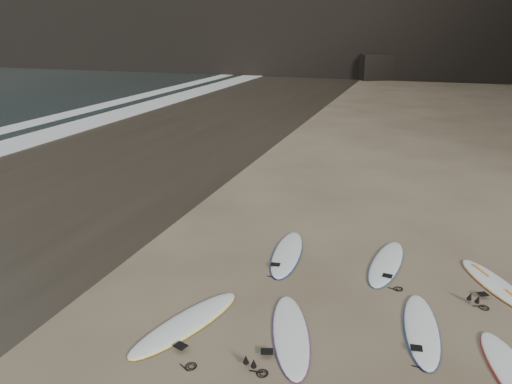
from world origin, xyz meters
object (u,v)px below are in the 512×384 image
at_px(surfboard_5, 287,253).
at_px(surfboard_7, 496,284).
at_px(surfboard_2, 422,329).
at_px(surfboard_6, 386,263).
at_px(surfboard_0, 186,323).
at_px(surfboard_1, 291,333).

bearing_deg(surfboard_5, surfboard_7, -6.73).
height_order(surfboard_2, surfboard_7, surfboard_2).
bearing_deg(surfboard_6, surfboard_0, -125.75).
xyz_separation_m(surfboard_1, surfboard_7, (3.71, 3.12, -0.00)).
bearing_deg(surfboard_2, surfboard_1, -164.01).
xyz_separation_m(surfboard_2, surfboard_7, (1.48, 2.22, -0.00)).
xyz_separation_m(surfboard_1, surfboard_2, (2.23, 0.91, -0.00)).
bearing_deg(surfboard_5, surfboard_1, -79.84).
xyz_separation_m(surfboard_1, surfboard_6, (1.40, 3.42, -0.00)).
bearing_deg(surfboard_6, surfboard_2, -65.63).
height_order(surfboard_0, surfboard_6, surfboard_0).
bearing_deg(surfboard_6, surfboard_1, -106.15).
relative_size(surfboard_6, surfboard_7, 1.06).
bearing_deg(surfboard_1, surfboard_2, 3.34).
bearing_deg(surfboard_5, surfboard_2, -41.79).
bearing_deg(surfboard_0, surfboard_2, 35.20).
xyz_separation_m(surfboard_0, surfboard_5, (1.00, 3.47, -0.00)).
height_order(surfboard_5, surfboard_6, surfboard_5).
distance_m(surfboard_2, surfboard_6, 2.64).
bearing_deg(surfboard_0, surfboard_6, 67.17).
distance_m(surfboard_0, surfboard_6, 4.99).
bearing_deg(surfboard_7, surfboard_0, -177.11).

